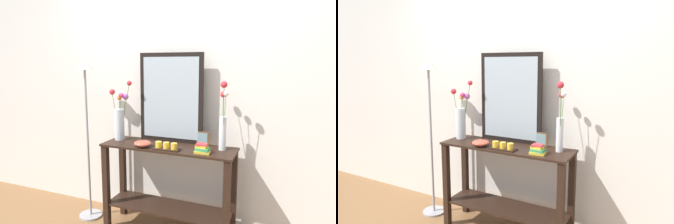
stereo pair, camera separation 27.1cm
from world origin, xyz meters
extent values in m
cube|color=silver|center=(0.00, 0.31, 1.35)|extent=(6.40, 0.08, 2.70)
cube|color=black|center=(0.00, 0.00, 0.85)|extent=(1.25, 0.39, 0.02)
cube|color=black|center=(0.00, 0.00, 0.25)|extent=(1.19, 0.35, 0.02)
cube|color=black|center=(-0.59, -0.16, 0.42)|extent=(0.06, 0.06, 0.84)
cube|color=black|center=(0.59, -0.16, 0.42)|extent=(0.06, 0.06, 0.84)
cube|color=black|center=(-0.59, 0.16, 0.42)|extent=(0.06, 0.06, 0.84)
cube|color=black|center=(0.59, 0.16, 0.42)|extent=(0.06, 0.06, 0.84)
cube|color=black|center=(-0.04, 0.16, 1.29)|extent=(0.64, 0.03, 0.85)
cube|color=#9EADB7|center=(-0.04, 0.15, 1.29)|extent=(0.56, 0.00, 0.77)
cylinder|color=silver|center=(-0.54, 0.03, 1.01)|extent=(0.10, 0.10, 0.31)
cylinder|color=#4C753D|center=(-0.51, 0.06, 1.08)|extent=(0.03, 0.05, 0.41)
sphere|color=#B24CB7|center=(-0.49, 0.09, 1.29)|extent=(0.06, 0.06, 0.06)
cylinder|color=#4C753D|center=(-0.55, 0.00, 1.11)|extent=(0.06, 0.04, 0.46)
sphere|color=red|center=(-0.58, -0.02, 1.34)|extent=(0.05, 0.05, 0.05)
cylinder|color=#4C753D|center=(-0.54, 0.05, 1.09)|extent=(0.04, 0.01, 0.42)
sphere|color=#EA4275|center=(-0.52, 0.05, 1.30)|extent=(0.05, 0.05, 0.05)
cylinder|color=#4C753D|center=(-0.57, 0.09, 1.07)|extent=(0.04, 0.08, 0.39)
sphere|color=orange|center=(-0.59, 0.13, 1.27)|extent=(0.05, 0.05, 0.05)
cylinder|color=#4C753D|center=(-0.48, 0.04, 1.15)|extent=(0.10, 0.03, 0.55)
sphere|color=red|center=(-0.43, 0.06, 1.42)|extent=(0.05, 0.05, 0.05)
cylinder|color=silver|center=(0.49, 0.06, 1.01)|extent=(0.06, 0.06, 0.30)
cylinder|color=#4C753D|center=(0.48, 0.12, 1.11)|extent=(0.03, 0.10, 0.46)
sphere|color=red|center=(0.46, 0.17, 1.34)|extent=(0.05, 0.05, 0.05)
cylinder|color=#4C753D|center=(0.50, 0.08, 1.11)|extent=(0.01, 0.06, 0.47)
sphere|color=silver|center=(0.50, 0.11, 1.35)|extent=(0.05, 0.05, 0.05)
cylinder|color=#4C753D|center=(0.50, 0.03, 1.16)|extent=(0.01, 0.05, 0.56)
sphere|color=red|center=(0.50, 0.01, 1.44)|extent=(0.06, 0.06, 0.06)
cube|color=black|center=(0.03, -0.12, 0.86)|extent=(0.24, 0.09, 0.01)
cylinder|color=gold|center=(-0.04, -0.12, 0.90)|extent=(0.06, 0.06, 0.05)
cylinder|color=gold|center=(0.03, -0.12, 0.90)|extent=(0.06, 0.06, 0.05)
cylinder|color=gold|center=(0.11, -0.12, 0.90)|extent=(0.06, 0.06, 0.05)
cube|color=brown|center=(0.29, 0.15, 0.92)|extent=(0.12, 0.01, 0.13)
cube|color=#73959A|center=(0.29, 0.15, 0.92)|extent=(0.09, 0.00, 0.10)
cylinder|color=#B24C38|center=(-0.20, -0.12, 0.86)|extent=(0.06, 0.06, 0.01)
ellipsoid|color=#B24C38|center=(-0.20, -0.12, 0.89)|extent=(0.16, 0.16, 0.05)
cube|color=gold|center=(0.36, -0.10, 0.87)|extent=(0.13, 0.09, 0.02)
cube|color=#388E56|center=(0.36, -0.10, 0.89)|extent=(0.12, 0.09, 0.02)
cube|color=gold|center=(0.35, -0.09, 0.91)|extent=(0.10, 0.08, 0.02)
cube|color=#C63338|center=(0.35, -0.09, 0.93)|extent=(0.09, 0.08, 0.01)
cylinder|color=#9E9EA3|center=(-0.88, -0.03, 0.01)|extent=(0.24, 0.24, 0.02)
cylinder|color=#9E9EA3|center=(-0.88, -0.03, 0.78)|extent=(0.02, 0.02, 1.53)
cone|color=beige|center=(-0.88, -0.03, 1.60)|extent=(0.18, 0.18, 0.10)
camera|label=1|loc=(1.03, -2.47, 1.61)|focal=32.05mm
camera|label=2|loc=(1.27, -2.36, 1.61)|focal=32.05mm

